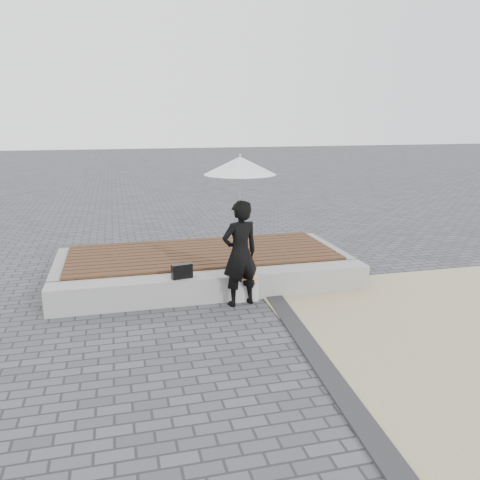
# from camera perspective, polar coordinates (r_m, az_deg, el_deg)

# --- Properties ---
(ground) EXTENTS (80.00, 80.00, 0.00)m
(ground) POSITION_cam_1_polar(r_m,az_deg,el_deg) (6.35, 0.18, -11.67)
(ground) COLOR #4B4B50
(ground) RESTS_ON ground
(edging_band) EXTENTS (0.61, 5.20, 0.04)m
(edging_band) POSITION_cam_1_polar(r_m,az_deg,el_deg) (6.13, 8.36, -12.62)
(edging_band) COLOR #2B2B2D
(edging_band) RESTS_ON ground
(seating_ledge) EXTENTS (5.00, 0.45, 0.40)m
(seating_ledge) POSITION_cam_1_polar(r_m,az_deg,el_deg) (7.72, -2.78, -5.32)
(seating_ledge) COLOR #999995
(seating_ledge) RESTS_ON ground
(timber_platform) EXTENTS (5.00, 2.00, 0.40)m
(timber_platform) POSITION_cam_1_polar(r_m,az_deg,el_deg) (8.84, -4.34, -2.81)
(timber_platform) COLOR gray
(timber_platform) RESTS_ON ground
(timber_decking) EXTENTS (4.60, 2.00, 0.04)m
(timber_decking) POSITION_cam_1_polar(r_m,az_deg,el_deg) (8.78, -4.36, -1.44)
(timber_decking) COLOR #52341C
(timber_decking) RESTS_ON timber_platform
(woman) EXTENTS (0.66, 0.52, 1.59)m
(woman) POSITION_cam_1_polar(r_m,az_deg,el_deg) (7.29, 0.00, -1.57)
(woman) COLOR black
(woman) RESTS_ON ground
(parasol) EXTENTS (1.03, 1.03, 1.31)m
(parasol) POSITION_cam_1_polar(r_m,az_deg,el_deg) (7.05, 0.00, 8.57)
(parasol) COLOR #B7B7BC
(parasol) RESTS_ON ground
(handbag) EXTENTS (0.33, 0.17, 0.22)m
(handbag) POSITION_cam_1_polar(r_m,az_deg,el_deg) (7.46, -6.71, -3.58)
(handbag) COLOR black
(handbag) RESTS_ON seating_ledge
(canvas_tote) EXTENTS (0.38, 0.17, 0.39)m
(canvas_tote) POSITION_cam_1_polar(r_m,az_deg,el_deg) (7.61, 0.66, -5.62)
(canvas_tote) COLOR #BBBCB7
(canvas_tote) RESTS_ON ground
(magazine) EXTENTS (0.33, 0.24, 0.01)m
(magazine) POSITION_cam_1_polar(r_m,az_deg,el_deg) (7.50, 0.77, -4.31)
(magazine) COLOR #F82443
(magazine) RESTS_ON canvas_tote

